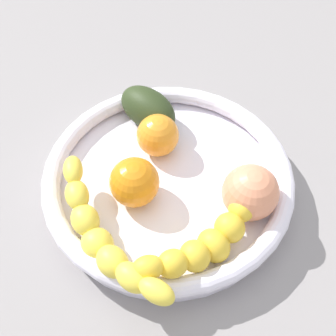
# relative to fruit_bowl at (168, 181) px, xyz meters

# --- Properties ---
(kitchen_counter) EXTENTS (1.20, 1.20, 0.03)m
(kitchen_counter) POSITION_rel_fruit_bowl_xyz_m (0.00, 0.00, -0.04)
(kitchen_counter) COLOR gray
(kitchen_counter) RESTS_ON ground
(fruit_bowl) EXTENTS (0.34, 0.34, 0.05)m
(fruit_bowl) POSITION_rel_fruit_bowl_xyz_m (0.00, 0.00, 0.00)
(fruit_bowl) COLOR white
(fruit_bowl) RESTS_ON kitchen_counter
(banana_draped_left) EXTENTS (0.13, 0.22, 0.06)m
(banana_draped_left) POSITION_rel_fruit_bowl_xyz_m (0.13, -0.02, 0.03)
(banana_draped_left) COLOR yellow
(banana_draped_left) RESTS_ON fruit_bowl
(banana_draped_right) EXTENTS (0.20, 0.10, 0.06)m
(banana_draped_right) POSITION_rel_fruit_bowl_xyz_m (0.07, 0.09, 0.03)
(banana_draped_right) COLOR yellow
(banana_draped_right) RESTS_ON fruit_bowl
(orange_front) EXTENTS (0.06, 0.06, 0.06)m
(orange_front) POSITION_rel_fruit_bowl_xyz_m (-0.04, -0.04, 0.03)
(orange_front) COLOR orange
(orange_front) RESTS_ON fruit_bowl
(orange_mid_left) EXTENTS (0.07, 0.07, 0.07)m
(orange_mid_left) POSITION_rel_fruit_bowl_xyz_m (0.04, -0.03, 0.03)
(orange_mid_left) COLOR orange
(orange_mid_left) RESTS_ON fruit_bowl
(avocado_dark) EXTENTS (0.08, 0.11, 0.06)m
(avocado_dark) POSITION_rel_fruit_bowl_xyz_m (-0.08, -0.08, 0.03)
(avocado_dark) COLOR #2A381A
(avocado_dark) RESTS_ON fruit_bowl
(peach_blush) EXTENTS (0.07, 0.07, 0.07)m
(peach_blush) POSITION_rel_fruit_bowl_xyz_m (-0.01, 0.11, 0.04)
(peach_blush) COLOR #EE9269
(peach_blush) RESTS_ON fruit_bowl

